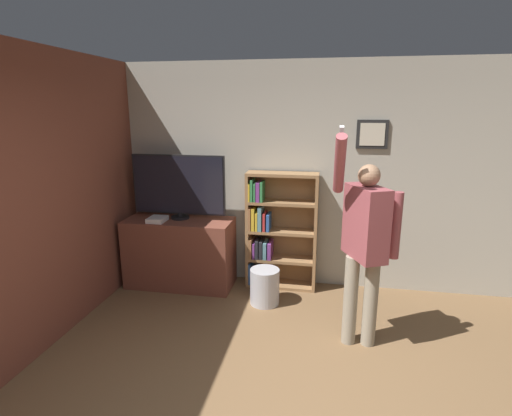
{
  "coord_description": "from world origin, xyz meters",
  "views": [
    {
      "loc": [
        0.18,
        -1.97,
        2.16
      ],
      "look_at": [
        -0.53,
        1.9,
        1.17
      ],
      "focal_mm": 28.0,
      "sensor_mm": 36.0,
      "label": 1
    }
  ],
  "objects_px": {
    "television": "(179,186)",
    "waste_bin": "(265,286)",
    "game_console": "(157,219)",
    "bookshelf": "(275,232)",
    "person": "(365,239)"
  },
  "relations": [
    {
      "from": "bookshelf",
      "to": "person",
      "type": "xyz_separation_m",
      "value": [
        0.96,
        -1.13,
        0.34
      ]
    },
    {
      "from": "game_console",
      "to": "waste_bin",
      "type": "xyz_separation_m",
      "value": [
        1.33,
        -0.18,
        -0.67
      ]
    },
    {
      "from": "game_console",
      "to": "bookshelf",
      "type": "bearing_deg",
      "value": 13.09
    },
    {
      "from": "television",
      "to": "game_console",
      "type": "bearing_deg",
      "value": -140.36
    },
    {
      "from": "game_console",
      "to": "bookshelf",
      "type": "relative_size",
      "value": 0.16
    },
    {
      "from": "game_console",
      "to": "person",
      "type": "bearing_deg",
      "value": -19.26
    },
    {
      "from": "television",
      "to": "person",
      "type": "xyz_separation_m",
      "value": [
        2.1,
        -0.99,
        -0.21
      ]
    },
    {
      "from": "television",
      "to": "person",
      "type": "distance_m",
      "value": 2.34
    },
    {
      "from": "game_console",
      "to": "waste_bin",
      "type": "relative_size",
      "value": 0.57
    },
    {
      "from": "television",
      "to": "bookshelf",
      "type": "relative_size",
      "value": 0.8
    },
    {
      "from": "person",
      "to": "waste_bin",
      "type": "bearing_deg",
      "value": -147.47
    },
    {
      "from": "television",
      "to": "waste_bin",
      "type": "height_order",
      "value": "television"
    },
    {
      "from": "television",
      "to": "waste_bin",
      "type": "distance_m",
      "value": 1.57
    },
    {
      "from": "television",
      "to": "game_console",
      "type": "xyz_separation_m",
      "value": [
        -0.22,
        -0.18,
        -0.38
      ]
    },
    {
      "from": "game_console",
      "to": "television",
      "type": "bearing_deg",
      "value": 39.64
    }
  ]
}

